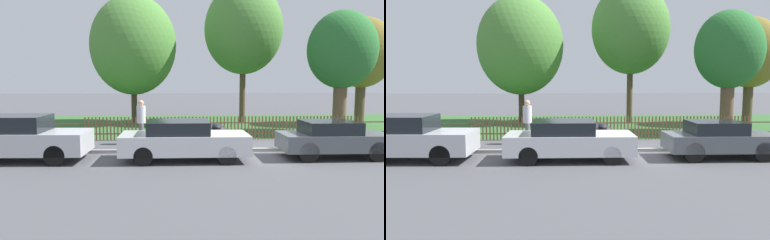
# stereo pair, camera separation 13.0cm
# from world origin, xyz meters

# --- Properties ---
(ground_plane) EXTENTS (120.00, 120.00, 0.00)m
(ground_plane) POSITION_xyz_m (0.00, 0.00, 0.00)
(ground_plane) COLOR #4C4C51
(kerb_stone) EXTENTS (28.14, 0.20, 0.12)m
(kerb_stone) POSITION_xyz_m (0.00, 0.10, 0.06)
(kerb_stone) COLOR gray
(kerb_stone) RESTS_ON ground
(grass_strip) EXTENTS (28.14, 11.45, 0.01)m
(grass_strip) POSITION_xyz_m (0.00, 8.68, 0.01)
(grass_strip) COLOR #33602D
(grass_strip) RESTS_ON ground
(park_fence) EXTENTS (28.14, 0.05, 1.04)m
(park_fence) POSITION_xyz_m (-0.00, 2.96, 0.52)
(park_fence) COLOR brown
(park_fence) RESTS_ON ground
(parked_car_silver_hatchback) EXTENTS (4.40, 1.94, 1.52)m
(parked_car_silver_hatchback) POSITION_xyz_m (-7.44, -1.10, 0.77)
(parked_car_silver_hatchback) COLOR #BCBCC1
(parked_car_silver_hatchback) RESTS_ON ground
(parked_car_black_saloon) EXTENTS (4.24, 1.81, 1.33)m
(parked_car_black_saloon) POSITION_xyz_m (-2.07, -1.29, 0.69)
(parked_car_black_saloon) COLOR silver
(parked_car_black_saloon) RESTS_ON ground
(parked_car_navy_estate) EXTENTS (3.72, 1.66, 1.28)m
(parked_car_navy_estate) POSITION_xyz_m (3.10, -1.17, 0.67)
(parked_car_navy_estate) COLOR #51565B
(parked_car_navy_estate) RESTS_ON ground
(covered_motorcycle) EXTENTS (2.06, 0.94, 0.99)m
(covered_motorcycle) POSITION_xyz_m (-1.10, 0.98, 0.63)
(covered_motorcycle) COLOR black
(covered_motorcycle) RESTS_ON ground
(tree_nearest_kerb) EXTENTS (5.14, 5.14, 7.68)m
(tree_nearest_kerb) POSITION_xyz_m (-4.70, 9.31, 4.72)
(tree_nearest_kerb) COLOR #473828
(tree_nearest_kerb) RESTS_ON ground
(tree_behind_motorcycle) EXTENTS (4.71, 4.71, 8.42)m
(tree_behind_motorcycle) POSITION_xyz_m (1.92, 9.19, 5.69)
(tree_behind_motorcycle) COLOR brown
(tree_behind_motorcycle) RESTS_ON ground
(tree_mid_park) EXTENTS (3.34, 3.34, 6.08)m
(tree_mid_park) POSITION_xyz_m (5.99, 4.68, 4.09)
(tree_mid_park) COLOR brown
(tree_mid_park) RESTS_ON ground
(tree_far_left) EXTENTS (3.58, 3.58, 6.33)m
(tree_far_left) POSITION_xyz_m (8.77, 8.04, 4.22)
(tree_far_left) COLOR brown
(tree_far_left) RESTS_ON ground
(pedestrian_near_fence) EXTENTS (0.43, 0.43, 1.85)m
(pedestrian_near_fence) POSITION_xyz_m (-3.70, 1.91, 1.04)
(pedestrian_near_fence) COLOR slate
(pedestrian_near_fence) RESTS_ON ground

